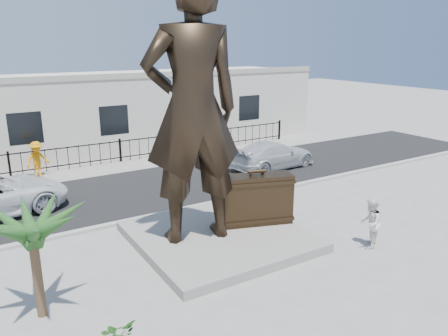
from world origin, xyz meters
The scene contains 13 objects.
ground centered at (0.00, 0.00, 0.00)m, with size 100.00×100.00×0.00m, color #9E9991.
street centered at (0.00, 8.00, 0.01)m, with size 40.00×7.00×0.01m, color black.
curb centered at (0.00, 4.50, 0.06)m, with size 40.00×0.25×0.12m, color #A5A399.
far_sidewalk centered at (0.00, 12.00, 0.01)m, with size 40.00×2.50×0.02m, color #9E9991.
plinth centered at (-0.50, 1.50, 0.15)m, with size 5.20×5.20×0.30m, color gray.
fence centered at (0.00, 12.80, 0.60)m, with size 22.00×0.10×1.20m, color black.
building centered at (0.00, 17.00, 2.20)m, with size 28.00×7.00×4.40m, color silver.
statue centered at (-1.32, 1.65, 4.38)m, with size 2.98×1.95×8.16m, color black.
suitcase centered at (0.99, 1.52, 1.16)m, with size 2.44×0.78×1.72m, color black.
tourist centered at (3.34, -1.38, 0.81)m, with size 0.79×0.62×1.63m, color white.
car_silver centered at (6.35, 7.47, 0.70)m, with size 1.94×4.77×1.38m, color silver.
worker centered at (-4.32, 12.08, 0.90)m, with size 1.14×0.65×1.76m, color orange.
palm_tree centered at (-6.22, 0.20, 0.00)m, with size 1.80×1.80×3.20m, color #204A1B, non-canonical shape.
Camera 1 is at (-7.27, -9.82, 6.30)m, focal length 35.00 mm.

